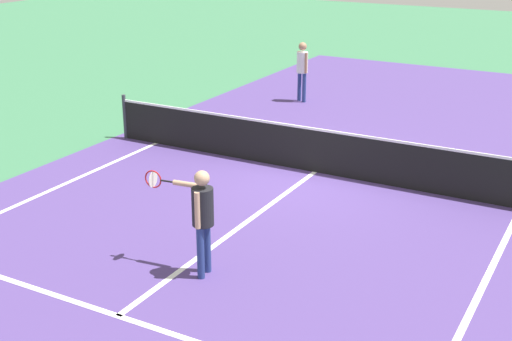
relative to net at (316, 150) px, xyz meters
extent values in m
plane|color=#38724C|center=(0.00, 0.00, -0.49)|extent=(60.00, 60.00, 0.00)
cube|color=#4C387A|center=(0.00, 0.00, -0.49)|extent=(10.62, 24.40, 0.00)
cube|color=white|center=(0.00, -6.40, -0.49)|extent=(8.22, 0.10, 0.01)
cube|color=white|center=(0.00, -3.20, -0.49)|extent=(0.10, 6.40, 0.01)
cylinder|color=#33383D|center=(-5.01, 0.00, 0.04)|extent=(0.09, 0.09, 1.07)
cube|color=black|center=(0.00, 0.00, -0.04)|extent=(10.02, 0.02, 0.91)
cube|color=white|center=(0.00, 0.00, 0.44)|extent=(10.02, 0.03, 0.05)
cylinder|color=navy|center=(0.40, -4.98, -0.09)|extent=(0.11, 0.11, 0.81)
cylinder|color=navy|center=(0.37, -4.76, -0.09)|extent=(0.11, 0.11, 0.81)
cylinder|color=black|center=(0.39, -4.87, 0.61)|extent=(0.32, 0.32, 0.57)
sphere|color=tan|center=(0.39, -4.87, 1.05)|extent=(0.23, 0.23, 0.23)
cylinder|color=tan|center=(0.41, -5.04, 0.62)|extent=(0.08, 0.08, 0.55)
cylinder|color=tan|center=(0.09, -4.73, 0.84)|extent=(0.56, 0.14, 0.08)
cylinder|color=black|center=(-0.29, -4.77, 0.84)|extent=(0.22, 0.05, 0.03)
torus|color=red|center=(-0.53, -4.80, 0.84)|extent=(0.28, 0.05, 0.28)
cylinder|color=silver|center=(-0.53, -4.80, 0.84)|extent=(0.03, 0.25, 0.25)
cylinder|color=navy|center=(-2.72, 5.24, -0.07)|extent=(0.11, 0.11, 0.85)
cylinder|color=navy|center=(-2.91, 5.34, -0.07)|extent=(0.11, 0.11, 0.85)
cylinder|color=white|center=(-2.82, 5.29, 0.65)|extent=(0.32, 0.32, 0.59)
sphere|color=#A87A5B|center=(-2.82, 5.29, 1.11)|extent=(0.23, 0.23, 0.23)
cylinder|color=#A87A5B|center=(-2.66, 5.22, 0.66)|extent=(0.08, 0.08, 0.58)
cylinder|color=#A87A5B|center=(-2.97, 5.37, 0.66)|extent=(0.08, 0.08, 0.58)
camera|label=1|loc=(5.49, -12.54, 4.51)|focal=48.58mm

